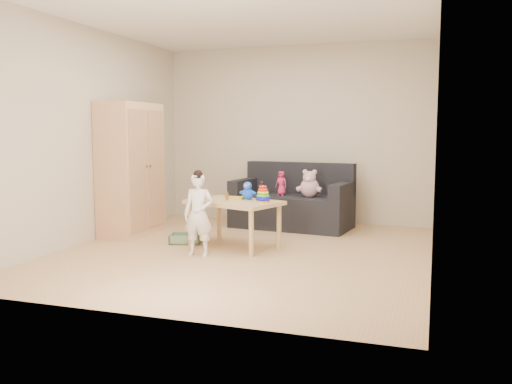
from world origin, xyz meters
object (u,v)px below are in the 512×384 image
(sofa, at_px, (292,211))
(play_table, at_px, (234,224))
(wardrobe, at_px, (131,169))
(toddler, at_px, (199,215))

(sofa, relative_size, play_table, 1.55)
(wardrobe, height_order, toddler, wardrobe)
(sofa, bearing_deg, wardrobe, -141.86)
(wardrobe, relative_size, toddler, 1.93)
(wardrobe, bearing_deg, sofa, 31.43)
(sofa, height_order, toddler, toddler)
(sofa, relative_size, toddler, 1.83)
(wardrobe, height_order, sofa, wardrobe)
(wardrobe, xyz_separation_m, toddler, (1.34, -0.85, -0.41))
(sofa, bearing_deg, toddler, -97.96)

